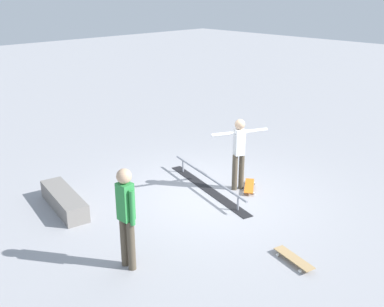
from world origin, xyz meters
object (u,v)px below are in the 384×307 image
(skateboard_main, at_px, (249,186))
(bystander_green_shirt, at_px, (126,213))
(skate_ledge, at_px, (64,201))
(grind_rail, at_px, (208,184))
(skater_main, at_px, (239,149))
(loose_skateboard_natural, at_px, (294,258))

(skateboard_main, height_order, bystander_green_shirt, bystander_green_shirt)
(skate_ledge, xyz_separation_m, skateboard_main, (-2.04, -3.51, -0.11))
(bystander_green_shirt, bearing_deg, grind_rail, -72.39)
(grind_rail, bearing_deg, skateboard_main, -118.20)
(skater_main, bearing_deg, bystander_green_shirt, -143.79)
(grind_rail, height_order, loose_skateboard_natural, grind_rail)
(skater_main, bearing_deg, skate_ledge, 175.35)
(skate_ledge, relative_size, skater_main, 1.05)
(bystander_green_shirt, distance_m, loose_skateboard_natural, 2.88)
(skate_ledge, height_order, skateboard_main, skate_ledge)
(skater_main, relative_size, skateboard_main, 2.16)
(bystander_green_shirt, relative_size, loose_skateboard_natural, 2.11)
(skateboard_main, bearing_deg, skate_ledge, 112.89)
(grind_rail, height_order, skateboard_main, grind_rail)
(skateboard_main, xyz_separation_m, bystander_green_shirt, (-0.56, 3.78, 0.91))
(grind_rail, distance_m, skate_ledge, 3.14)
(loose_skateboard_natural, bearing_deg, skate_ledge, -144.75)
(skateboard_main, bearing_deg, loose_skateboard_natural, -163.09)
(skate_ledge, xyz_separation_m, loose_skateboard_natural, (-4.41, -1.78, -0.11))
(skateboard_main, relative_size, bystander_green_shirt, 0.44)
(grind_rail, distance_m, skateboard_main, 0.94)
(skate_ledge, distance_m, loose_skateboard_natural, 4.75)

